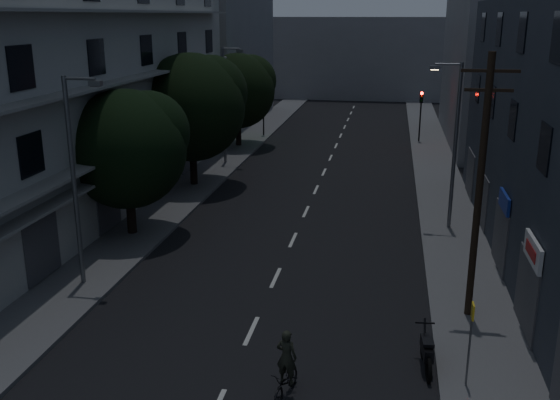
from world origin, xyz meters
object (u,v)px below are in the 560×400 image
(bus_stop_sign, at_px, (471,330))
(motorcycle, at_px, (426,352))
(cyclist, at_px, (286,374))
(utility_pole, at_px, (480,184))

(bus_stop_sign, distance_m, motorcycle, 1.98)
(cyclist, bearing_deg, bus_stop_sign, 26.31)
(bus_stop_sign, relative_size, cyclist, 1.24)
(motorcycle, bearing_deg, cyclist, -155.25)
(utility_pole, xyz_separation_m, bus_stop_sign, (-0.53, -4.56, -2.98))
(motorcycle, distance_m, cyclist, 4.45)
(bus_stop_sign, height_order, motorcycle, bus_stop_sign)
(bus_stop_sign, relative_size, motorcycle, 1.22)
(bus_stop_sign, xyz_separation_m, motorcycle, (-1.07, 0.95, -1.36))
(utility_pole, distance_m, bus_stop_sign, 5.47)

